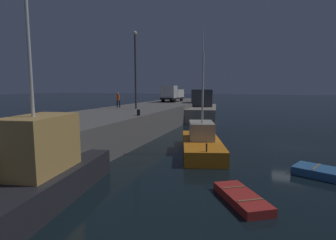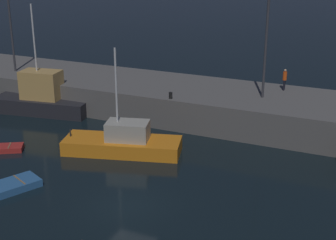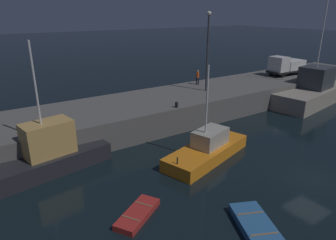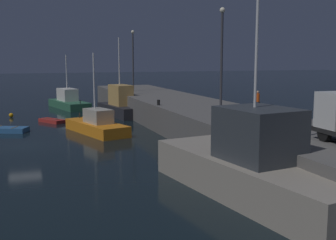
# 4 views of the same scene
# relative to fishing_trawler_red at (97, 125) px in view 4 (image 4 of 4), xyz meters

# --- Properties ---
(ground_plane) EXTENTS (320.00, 320.00, 0.00)m
(ground_plane) POSITION_rel_fishing_trawler_red_xyz_m (3.90, -6.50, -0.77)
(ground_plane) COLOR black
(pier_quay) EXTENTS (63.84, 8.24, 2.49)m
(pier_quay) POSITION_rel_fishing_trawler_red_xyz_m (3.90, 9.30, 0.48)
(pier_quay) COLOR #5B5956
(pier_quay) RESTS_ON ground
(fishing_trawler_red) EXTENTS (8.50, 4.84, 7.34)m
(fishing_trawler_red) POSITION_rel_fishing_trawler_red_xyz_m (0.00, 0.00, 0.00)
(fishing_trawler_red) COLOR orange
(fishing_trawler_red) RESTS_ON ground
(fishing_boat_blue) EXTENTS (13.46, 5.97, 13.50)m
(fishing_boat_blue) POSITION_rel_fishing_trawler_red_xyz_m (20.70, 4.15, 0.71)
(fishing_boat_blue) COLOR gray
(fishing_boat_blue) RESTS_ON ground
(fishing_boat_white) EXTENTS (8.79, 4.15, 9.22)m
(fishing_boat_white) POSITION_rel_fishing_trawler_red_xyz_m (-10.67, 4.78, 0.50)
(fishing_boat_white) COLOR #232328
(fishing_boat_white) RESTS_ON ground
(fishing_trawler_green) EXTENTS (9.49, 4.93, 7.27)m
(fishing_trawler_green) POSITION_rel_fishing_trawler_red_xyz_m (-20.87, -0.14, 0.13)
(fishing_trawler_green) COLOR #2D6647
(fishing_trawler_green) RESTS_ON ground
(dinghy_orange_near) EXTENTS (3.37, 2.72, 0.40)m
(dinghy_orange_near) POSITION_rel_fishing_trawler_red_xyz_m (-8.05, -3.40, -0.59)
(dinghy_orange_near) COLOR #B22823
(dinghy_orange_near) RESTS_ON ground
(dinghy_red_small) EXTENTS (3.10, 4.17, 0.48)m
(dinghy_red_small) POSITION_rel_fishing_trawler_red_xyz_m (-3.41, -7.89, -0.54)
(dinghy_red_small) COLOR #2D6099
(dinghy_red_small) RESTS_ON ground
(mooring_buoy_mid) EXTENTS (0.50, 0.50, 0.50)m
(mooring_buoy_mid) POSITION_rel_fishing_trawler_red_xyz_m (-13.71, -7.55, -0.52)
(mooring_buoy_mid) COLOR orange
(mooring_buoy_mid) RESTS_ON ground
(lamp_post_west) EXTENTS (0.44, 0.44, 7.92)m
(lamp_post_west) POSITION_rel_fishing_trawler_red_xyz_m (-16.03, 7.78, 6.35)
(lamp_post_west) COLOR #38383D
(lamp_post_west) RESTS_ON pier_quay
(lamp_post_east) EXTENTS (0.44, 0.44, 8.38)m
(lamp_post_east) POSITION_rel_fishing_trawler_red_xyz_m (7.39, 8.93, 6.59)
(lamp_post_east) COLOR #38383D
(lamp_post_east) RESTS_ON pier_quay
(dockworker) EXTENTS (0.33, 0.46, 1.74)m
(dockworker) POSITION_rel_fishing_trawler_red_xyz_m (8.46, 11.73, 2.71)
(dockworker) COLOR black
(dockworker) RESTS_ON pier_quay
(bollard_west) EXTENTS (0.28, 0.28, 0.51)m
(bollard_west) POSITION_rel_fishing_trawler_red_xyz_m (1.03, 5.64, 1.97)
(bollard_west) COLOR black
(bollard_west) RESTS_ON pier_quay
(bollard_central) EXTENTS (0.28, 0.28, 0.48)m
(bollard_central) POSITION_rel_fishing_trawler_red_xyz_m (-19.33, 6.06, 1.96)
(bollard_central) COLOR black
(bollard_central) RESTS_ON pier_quay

